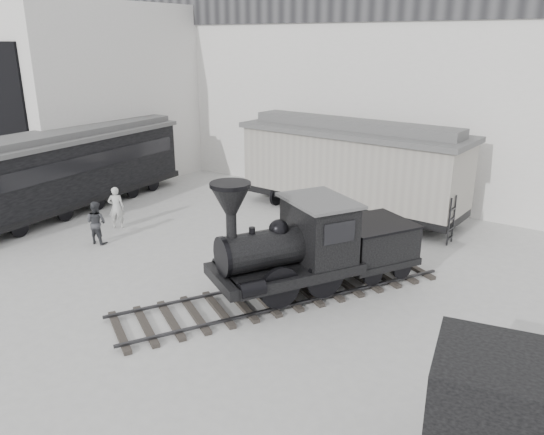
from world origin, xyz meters
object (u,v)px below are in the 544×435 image
Objects in this scene: visitor_b at (96,223)px; coal_hopper at (508,408)px; locomotive at (308,251)px; boxcar at (351,165)px; visitor_a at (116,208)px; passenger_coach at (71,169)px.

coal_hopper is at bearing 154.97° from visitor_b.
coal_hopper is at bearing -6.28° from locomotive.
boxcar is 9.95m from visitor_a.
visitor_a is at bearing -153.92° from locomotive.
coal_hopper is at bearing -50.84° from boxcar.
passenger_coach is at bearing -155.61° from locomotive.
boxcar is 12.28m from passenger_coach.
boxcar reaches higher than passenger_coach.
visitor_b is (4.28, -2.10, -1.03)m from passenger_coach.
boxcar is at bearing 136.99° from locomotive.
boxcar is (-2.47, 7.62, 0.82)m from locomotive.
coal_hopper is (19.38, -5.68, -0.15)m from passenger_coach.
visitor_b is at bearing 155.09° from coal_hopper.
visitor_a is at bearing -130.80° from boxcar.
locomotive reaches higher than coal_hopper.
coal_hopper is (15.82, -5.11, 0.83)m from visitor_a.
coal_hopper is (15.09, -3.58, 0.88)m from visitor_b.
locomotive is 3.67× the size of coal_hopper.
boxcar is at bearing -174.41° from visitor_a.
passenger_coach is at bearing 152.10° from coal_hopper.
passenger_coach is at bearing -37.79° from visitor_b.
passenger_coach is 3.73m from visitor_a.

